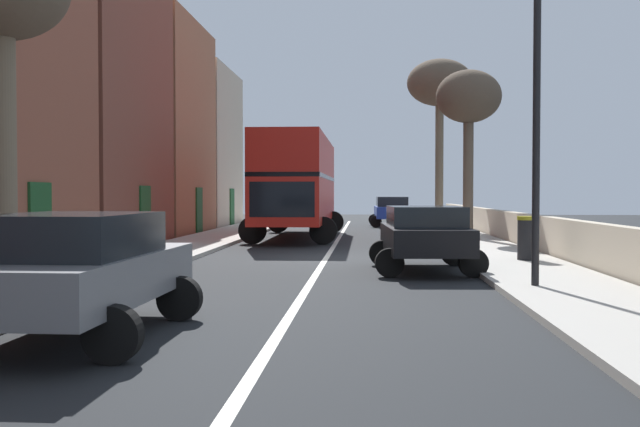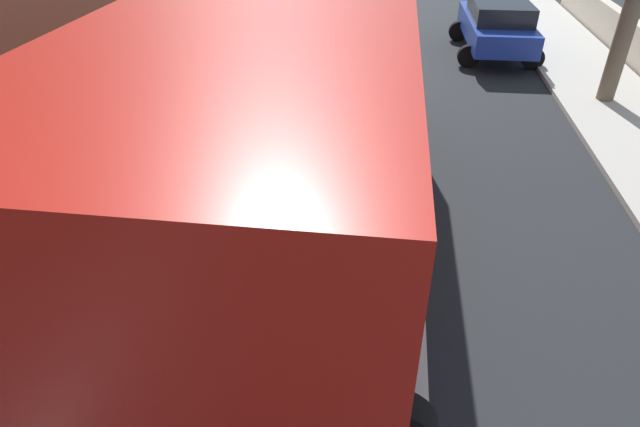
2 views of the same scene
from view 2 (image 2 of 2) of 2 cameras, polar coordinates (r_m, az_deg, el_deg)
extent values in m
cube|color=#194C23|center=(12.01, -22.51, 11.46)|extent=(0.08, 1.10, 2.10)
cube|color=#194C23|center=(19.07, -11.12, 20.68)|extent=(0.08, 1.10, 2.10)
cube|color=#B21C13|center=(7.86, -1.05, 7.08)|extent=(2.52, 11.28, 1.70)
cube|color=black|center=(7.50, -1.12, 13.47)|extent=(2.55, 11.16, 0.16)
cube|color=#B21C13|center=(7.26, -1.20, 19.64)|extent=(2.52, 11.28, 1.50)
cylinder|color=black|center=(5.98, -19.73, -18.51)|extent=(1.00, 0.30, 1.00)
cylinder|color=black|center=(11.72, 8.13, 10.23)|extent=(1.00, 0.30, 1.00)
cylinder|color=black|center=(11.95, -4.44, 10.93)|extent=(1.00, 0.30, 1.00)
cube|color=#1E389E|center=(18.22, 18.24, 18.31)|extent=(1.88, 4.55, 0.63)
cube|color=black|center=(17.88, 18.70, 19.90)|extent=(1.69, 2.52, 0.53)
cylinder|color=black|center=(19.53, 14.58, 18.34)|extent=(0.64, 0.23, 0.64)
cylinder|color=black|center=(19.85, 20.04, 17.69)|extent=(0.64, 0.23, 0.64)
cylinder|color=black|center=(16.85, 15.58, 15.91)|extent=(0.64, 0.23, 0.64)
cylinder|color=black|center=(17.23, 21.77, 15.17)|extent=(0.64, 0.23, 0.64)
camera|label=1|loc=(22.98, -175.81, -41.12)|focal=40.60mm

